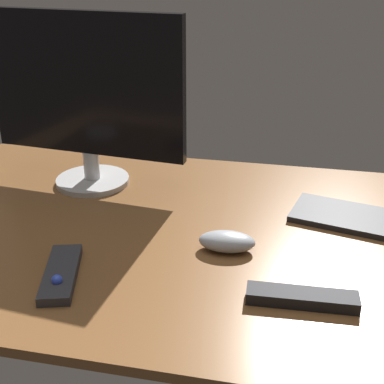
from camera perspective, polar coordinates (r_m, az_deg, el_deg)
name	(u,v)px	position (r cm, az deg, el deg)	size (l,w,h in cm)	color
desk	(192,235)	(115.50, 0.04, -4.61)	(140.00, 84.00, 2.00)	brown
monitor	(86,97)	(132.63, -11.42, 10.05)	(50.67, 18.80, 43.00)	#B8B8B8
keyboard	(382,223)	(123.73, 19.78, -3.20)	(39.03, 13.84, 1.37)	black
computer_mouse	(227,241)	(107.31, 3.79, -5.34)	(11.47, 6.20, 3.93)	#999EA5
media_remote	(61,274)	(102.01, -13.96, -8.56)	(10.43, 18.85, 3.17)	#2D2D33
tv_remote	(302,298)	(94.70, 11.78, -11.11)	(19.15, 4.42, 2.23)	black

